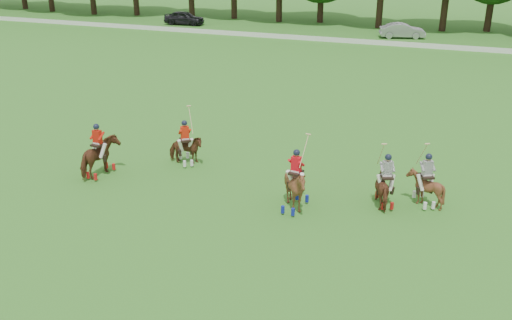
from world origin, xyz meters
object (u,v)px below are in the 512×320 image
(car_left, at_px, (184,18))
(polo_red_c, at_px, (296,188))
(polo_stripe_a, at_px, (385,187))
(polo_ball, at_px, (294,213))
(polo_stripe_b, at_px, (425,187))
(car_mid, at_px, (402,31))
(polo_red_a, at_px, (100,157))
(polo_red_b, at_px, (186,149))

(car_left, distance_m, polo_red_c, 46.45)
(polo_stripe_a, distance_m, polo_ball, 3.75)
(polo_stripe_a, bearing_deg, polo_stripe_b, 21.55)
(polo_ball, bearing_deg, polo_red_c, 100.35)
(car_mid, xyz_separation_m, polo_red_c, (0.81, -39.27, 0.18))
(car_mid, xyz_separation_m, polo_red_a, (-8.12, -39.14, 0.15))
(polo_ball, bearing_deg, polo_stripe_a, 32.37)
(car_mid, xyz_separation_m, polo_stripe_b, (5.43, -37.16, 0.03))
(polo_red_c, xyz_separation_m, polo_stripe_b, (4.63, 2.11, -0.15))
(polo_red_c, bearing_deg, polo_red_b, 156.42)
(car_mid, bearing_deg, polo_red_a, 153.28)
(car_mid, height_order, polo_stripe_b, polo_stripe_b)
(car_left, height_order, polo_stripe_a, polo_stripe_a)
(car_left, height_order, polo_stripe_b, polo_stripe_b)
(car_left, relative_size, car_mid, 1.02)
(car_left, bearing_deg, polo_stripe_b, -144.92)
(polo_stripe_b, bearing_deg, polo_red_a, -171.67)
(car_mid, bearing_deg, polo_stripe_b, 173.32)
(car_mid, height_order, polo_red_b, polo_red_b)
(polo_red_c, relative_size, polo_ball, 33.39)
(polo_red_a, height_order, polo_stripe_a, polo_stripe_a)
(car_mid, height_order, polo_red_c, polo_red_c)
(polo_red_c, bearing_deg, polo_stripe_a, 25.89)
(polo_red_b, xyz_separation_m, polo_stripe_b, (10.66, -0.52, 0.03))
(car_mid, bearing_deg, car_left, 75.00)
(polo_red_b, distance_m, polo_stripe_b, 10.67)
(polo_red_a, bearing_deg, car_mid, 78.28)
(car_mid, relative_size, polo_red_a, 1.84)
(polo_red_b, relative_size, polo_stripe_b, 0.98)
(polo_stripe_a, bearing_deg, polo_red_b, 173.26)
(polo_red_a, bearing_deg, polo_stripe_b, 8.33)
(polo_red_a, height_order, polo_red_c, polo_red_c)
(polo_red_b, distance_m, polo_red_c, 6.58)
(polo_red_a, bearing_deg, polo_ball, -3.52)
(car_left, xyz_separation_m, polo_stripe_b, (29.43, -37.16, -0.01))
(car_left, xyz_separation_m, polo_red_b, (18.77, -36.64, -0.04))
(polo_stripe_a, bearing_deg, car_left, 126.57)
(polo_stripe_b, bearing_deg, polo_ball, -150.83)
(polo_red_b, bearing_deg, car_mid, 81.88)
(car_left, bearing_deg, polo_red_b, -156.17)
(polo_red_b, bearing_deg, polo_stripe_b, -2.79)
(polo_red_b, bearing_deg, polo_ball, -26.58)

